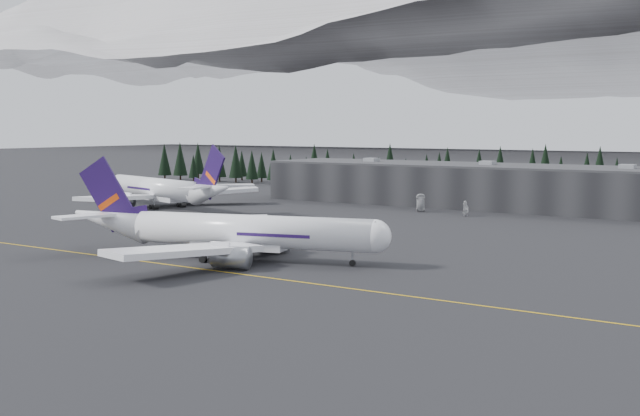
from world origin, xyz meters
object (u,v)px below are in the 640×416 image
Objects in this scene: terminal at (520,187)px; jet_parked at (165,190)px; gse_vehicle_a at (421,209)px; gse_vehicle_b at (466,213)px; jet_main at (225,231)px.

jet_parked is (-87.34, -56.45, -0.90)m from terminal.
gse_vehicle_a is at bearing -128.80° from terminal.
gse_vehicle_a is at bearing -112.27° from gse_vehicle_b.
jet_main is at bearing -96.17° from terminal.
terminal is at bearing 30.38° from gse_vehicle_a.
jet_main is at bearing -106.43° from gse_vehicle_a.
terminal reaches higher than gse_vehicle_a.
jet_parked is 15.43× the size of gse_vehicle_b.
gse_vehicle_b is (82.57, 29.04, -4.69)m from jet_parked.
gse_vehicle_a is (-7.09, 92.37, -4.45)m from jet_main.
terminal is 104.00m from jet_parked.
jet_main reaches higher than terminal.
gse_vehicle_a is at bearing 78.41° from jet_main.
gse_vehicle_b is at bearing -99.87° from terminal.
jet_parked is at bearing -147.13° from terminal.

